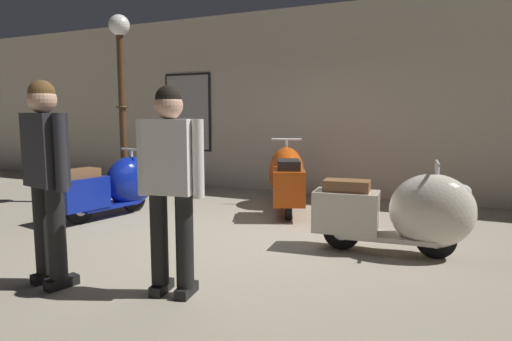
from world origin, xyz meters
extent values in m
plane|color=gray|center=(0.00, 0.00, 0.00)|extent=(60.00, 60.00, 0.00)
cube|color=#BCB29E|center=(0.00, 3.24, 1.69)|extent=(18.00, 0.20, 3.37)
cube|color=black|center=(-2.82, 3.12, 1.50)|extent=(1.07, 0.03, 1.58)
cube|color=#9E9E9E|center=(-2.82, 3.11, 1.50)|extent=(0.99, 0.01, 1.50)
cylinder|color=black|center=(-2.12, 0.57, 0.19)|extent=(0.14, 0.40, 0.39)
cylinder|color=silver|center=(-2.12, 0.57, 0.19)|extent=(0.12, 0.19, 0.17)
cylinder|color=black|center=(-2.28, -0.33, 0.19)|extent=(0.14, 0.40, 0.39)
cylinder|color=silver|center=(-2.28, -0.33, 0.19)|extent=(0.12, 0.19, 0.17)
cube|color=navy|center=(-2.20, 0.12, 0.17)|extent=(0.50, 0.97, 0.05)
ellipsoid|color=navy|center=(-2.13, 0.53, 0.47)|extent=(0.64, 0.89, 0.74)
cube|color=navy|center=(-2.27, -0.30, 0.41)|extent=(0.50, 0.72, 0.43)
cube|color=brown|center=(-2.27, -0.30, 0.68)|extent=(0.35, 0.51, 0.12)
sphere|color=silver|center=(-2.08, 0.79, 0.67)|extent=(0.15, 0.15, 0.15)
cylinder|color=silver|center=(-2.12, 0.55, 0.81)|extent=(0.04, 0.04, 0.27)
cylinder|color=silver|center=(-2.12, 0.55, 0.94)|extent=(0.43, 0.10, 0.03)
cylinder|color=black|center=(-0.23, 2.06, 0.22)|extent=(0.25, 0.44, 0.44)
cylinder|color=silver|center=(-0.23, 2.06, 0.22)|extent=(0.17, 0.22, 0.20)
cylinder|color=black|center=(0.18, 1.11, 0.22)|extent=(0.25, 0.44, 0.44)
cylinder|color=silver|center=(0.18, 1.11, 0.22)|extent=(0.17, 0.22, 0.20)
cube|color=#C6470F|center=(-0.03, 1.58, 0.20)|extent=(0.77, 1.11, 0.05)
ellipsoid|color=#C6470F|center=(-0.21, 2.01, 0.53)|extent=(0.88, 1.07, 0.83)
cube|color=#C6470F|center=(0.16, 1.15, 0.46)|extent=(0.69, 0.85, 0.48)
cube|color=black|center=(0.16, 1.15, 0.76)|extent=(0.49, 0.60, 0.13)
sphere|color=silver|center=(-0.33, 2.29, 0.76)|extent=(0.16, 0.16, 0.16)
cylinder|color=silver|center=(-0.22, 2.04, 0.91)|extent=(0.05, 0.05, 0.31)
cylinder|color=silver|center=(-0.22, 2.04, 1.06)|extent=(0.46, 0.22, 0.03)
cube|color=silver|center=(-0.46, 1.90, 0.48)|extent=(0.30, 0.68, 0.03)
cylinder|color=black|center=(2.16, 0.13, 0.20)|extent=(0.41, 0.12, 0.40)
cylinder|color=silver|center=(2.16, 0.13, 0.20)|extent=(0.19, 0.11, 0.18)
cylinder|color=black|center=(1.21, 0.03, 0.20)|extent=(0.41, 0.12, 0.40)
cylinder|color=silver|center=(1.21, 0.03, 0.20)|extent=(0.19, 0.11, 0.18)
cube|color=beige|center=(1.69, 0.08, 0.18)|extent=(0.99, 0.46, 0.05)
ellipsoid|color=beige|center=(2.11, 0.13, 0.49)|extent=(0.89, 0.61, 0.76)
cube|color=beige|center=(1.25, 0.04, 0.42)|extent=(0.72, 0.47, 0.44)
cube|color=brown|center=(1.25, 0.04, 0.70)|extent=(0.51, 0.33, 0.12)
sphere|color=silver|center=(2.39, 0.16, 0.70)|extent=(0.15, 0.15, 0.15)
cylinder|color=silver|center=(2.14, 0.13, 0.84)|extent=(0.04, 0.04, 0.28)
cylinder|color=silver|center=(2.14, 0.13, 0.98)|extent=(0.08, 0.44, 0.03)
cylinder|color=#472D19|center=(-2.73, 1.08, 0.09)|extent=(0.28, 0.28, 0.18)
cylinder|color=#472D19|center=(-2.73, 1.08, 1.45)|extent=(0.11, 0.11, 2.55)
torus|color=#472D19|center=(-2.73, 1.08, 1.58)|extent=(0.19, 0.19, 0.04)
sphere|color=white|center=(-2.73, 1.08, 2.88)|extent=(0.33, 0.33, 0.33)
cube|color=black|center=(0.39, -1.75, 0.04)|extent=(0.14, 0.28, 0.08)
cylinder|color=black|center=(0.39, -1.77, 0.50)|extent=(0.14, 0.14, 0.83)
cube|color=black|center=(0.17, -1.78, 0.04)|extent=(0.14, 0.28, 0.08)
cylinder|color=black|center=(0.17, -1.80, 0.50)|extent=(0.14, 0.14, 0.83)
cube|color=silver|center=(0.28, -1.79, 1.13)|extent=(0.41, 0.26, 0.59)
cylinder|color=silver|center=(0.52, -1.75, 1.12)|extent=(0.09, 0.09, 0.61)
cylinder|color=silver|center=(0.05, -1.82, 1.12)|extent=(0.09, 0.09, 0.61)
sphere|color=tan|center=(0.28, -1.79, 1.53)|extent=(0.22, 0.22, 0.22)
sphere|color=black|center=(0.28, -1.79, 1.58)|extent=(0.21, 0.21, 0.21)
cube|color=black|center=(-0.66, -2.06, 0.04)|extent=(0.16, 0.29, 0.08)
cylinder|color=black|center=(-0.67, -2.08, 0.52)|extent=(0.15, 0.15, 0.86)
cube|color=black|center=(-0.89, -2.01, 0.04)|extent=(0.16, 0.29, 0.08)
cylinder|color=black|center=(-0.89, -2.03, 0.52)|extent=(0.15, 0.15, 0.86)
cube|color=#232328|center=(-0.78, -2.05, 1.17)|extent=(0.44, 0.30, 0.61)
cylinder|color=#232328|center=(-0.54, -2.11, 1.16)|extent=(0.09, 0.09, 0.63)
cylinder|color=#232328|center=(-1.02, -2.00, 1.16)|extent=(0.09, 0.09, 0.63)
sphere|color=tan|center=(-0.78, -2.05, 1.58)|extent=(0.23, 0.23, 0.23)
sphere|color=brown|center=(-0.78, -2.05, 1.63)|extent=(0.21, 0.21, 0.21)
camera|label=1|loc=(2.38, -4.65, 1.46)|focal=31.31mm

